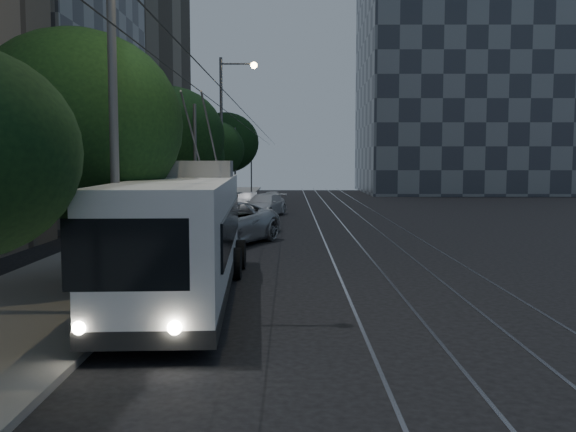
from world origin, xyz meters
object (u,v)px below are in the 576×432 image
at_px(car_white_b, 264,205).
at_px(streetlamp_near, 131,24).
at_px(car_white_d, 272,198).
at_px(car_white_a, 261,221).
at_px(streetlamp_far, 228,121).
at_px(car_white_c, 247,202).
at_px(trolleybus, 184,234).
at_px(pickup_silver, 218,224).

distance_m(car_white_b, streetlamp_near, 27.67).
height_order(car_white_d, streetlamp_near, streetlamp_near).
height_order(car_white_a, streetlamp_far, streetlamp_far).
distance_m(car_white_c, streetlamp_far, 6.21).
bearing_deg(car_white_d, trolleybus, -88.50).
bearing_deg(pickup_silver, car_white_d, 109.10).
relative_size(car_white_b, car_white_d, 1.35).
bearing_deg(car_white_a, car_white_c, 104.60).
height_order(car_white_b, car_white_c, car_white_b).
bearing_deg(car_white_a, car_white_b, 99.52).
bearing_deg(car_white_b, streetlamp_far, 166.76).
relative_size(pickup_silver, streetlamp_far, 0.65).
xyz_separation_m(car_white_c, streetlamp_far, (-1.08, -2.59, 5.54)).
distance_m(pickup_silver, car_white_d, 23.41).
bearing_deg(car_white_d, streetlamp_far, -105.72).
height_order(trolleybus, pickup_silver, trolleybus).
distance_m(car_white_b, car_white_c, 4.20).
distance_m(streetlamp_near, streetlamp_far, 28.37).
bearing_deg(car_white_b, car_white_d, 104.81).
height_order(trolleybus, car_white_c, trolleybus).
height_order(car_white_c, streetlamp_far, streetlamp_far).
distance_m(car_white_d, streetlamp_far, 9.75).
distance_m(car_white_a, car_white_b, 10.00).
relative_size(trolleybus, car_white_c, 2.99).
height_order(car_white_a, car_white_c, car_white_c).
height_order(trolleybus, car_white_b, trolleybus).
relative_size(trolleybus, pickup_silver, 1.82).
bearing_deg(car_white_d, pickup_silver, -90.02).
relative_size(car_white_c, car_white_d, 1.12).
height_order(trolleybus, car_white_d, trolleybus).
height_order(pickup_silver, car_white_c, pickup_silver).
bearing_deg(pickup_silver, streetlamp_near, -69.14).
bearing_deg(streetlamp_near, car_white_a, 83.04).
xyz_separation_m(car_white_b, streetlamp_far, (-2.43, 1.38, 5.50)).
relative_size(car_white_a, car_white_d, 1.05).
bearing_deg(car_white_c, trolleybus, -96.01).
bearing_deg(streetlamp_near, streetlamp_far, 91.23).
xyz_separation_m(pickup_silver, car_white_c, (0.00, 18.42, -0.26)).
relative_size(trolleybus, streetlamp_far, 1.17).
bearing_deg(car_white_b, trolleybus, -76.25).
relative_size(pickup_silver, streetlamp_near, 0.60).
relative_size(pickup_silver, car_white_a, 1.75).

